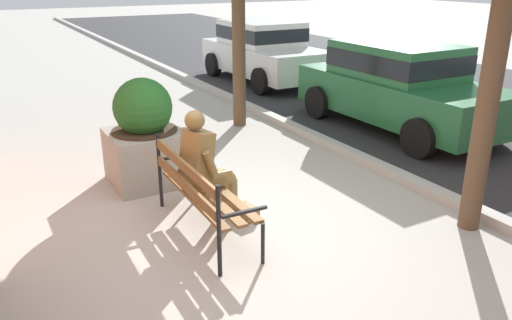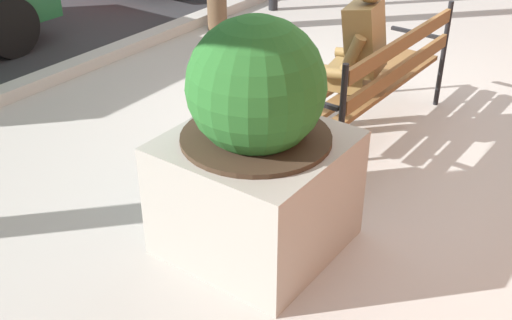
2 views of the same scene
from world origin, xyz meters
The scene contains 5 objects.
ground_plane centered at (0.00, 0.00, 0.00)m, with size 80.00×80.00×0.00m, color #ADA8A0.
curb_stone centered at (0.00, 2.90, 0.06)m, with size 60.00×0.20×0.12m, color #B2AFA8.
park_bench centered at (-0.16, -0.17, 0.54)m, with size 1.81×0.56×0.95m.
bronze_statue_seated centered at (-0.37, 0.04, 0.67)m, with size 0.59×0.84×1.37m.
concrete_planter centered at (-1.90, -0.22, 0.66)m, with size 0.97×0.97×1.46m.
Camera 2 is at (-4.49, -2.10, 2.47)m, focal length 44.43 mm.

